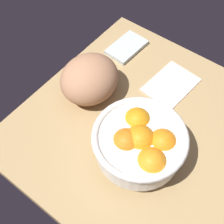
{
  "coord_description": "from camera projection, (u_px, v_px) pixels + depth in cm",
  "views": [
    {
      "loc": [
        40.03,
        19.69,
        70.36
      ],
      "look_at": [
        4.42,
        -7.65,
        5.0
      ],
      "focal_mm": 49.73,
      "sensor_mm": 36.0,
      "label": 1
    }
  ],
  "objects": [
    {
      "name": "napkin_spare",
      "position": [
        127.0,
        47.0,
        0.99
      ],
      "size": [
        13.22,
        8.64,
        1.39
      ],
      "primitive_type": "cube",
      "rotation": [
        0.0,
        0.0,
        -0.06
      ],
      "color": "silver",
      "rests_on": "ground"
    },
    {
      "name": "bread_loaf",
      "position": [
        89.0,
        80.0,
        0.84
      ],
      "size": [
        17.56,
        15.83,
        11.95
      ],
      "primitive_type": "ellipsoid",
      "rotation": [
        0.0,
        0.0,
        3.1
      ],
      "color": "tan",
      "rests_on": "ground"
    },
    {
      "name": "fruit_bowl",
      "position": [
        140.0,
        143.0,
        0.72
      ],
      "size": [
        22.19,
        22.19,
        11.68
      ],
      "color": "white",
      "rests_on": "ground"
    },
    {
      "name": "napkin_folded",
      "position": [
        171.0,
        84.0,
        0.9
      ],
      "size": [
        16.38,
        12.49,
        0.86
      ],
      "primitive_type": "cube",
      "rotation": [
        0.0,
        0.0,
        -0.09
      ],
      "color": "silver",
      "rests_on": "ground"
    },
    {
      "name": "ground_plane",
      "position": [
        144.0,
        129.0,
        0.84
      ],
      "size": [
        64.6,
        63.04,
        3.0
      ],
      "primitive_type": "cube",
      "color": "tan"
    }
  ]
}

